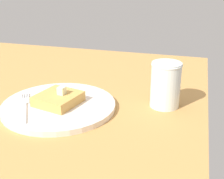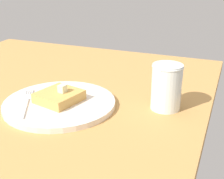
# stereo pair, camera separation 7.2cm
# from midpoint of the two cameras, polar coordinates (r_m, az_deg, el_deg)

# --- Properties ---
(table_surface) EXTENTS (0.91, 0.91, 0.03)m
(table_surface) POSITION_cam_midpoint_polar(r_m,az_deg,el_deg) (0.87, -17.09, -1.31)
(table_surface) COLOR #B38245
(table_surface) RESTS_ON ground
(plate) EXTENTS (0.27, 0.27, 0.01)m
(plate) POSITION_cam_midpoint_polar(r_m,az_deg,el_deg) (0.75, -12.46, -2.93)
(plate) COLOR silver
(plate) RESTS_ON table_surface
(toast_slice_center) EXTENTS (0.11, 0.11, 0.02)m
(toast_slice_center) POSITION_cam_midpoint_polar(r_m,az_deg,el_deg) (0.74, -12.57, -1.73)
(toast_slice_center) COLOR tan
(toast_slice_center) RESTS_ON plate
(butter_pat_primary) EXTENTS (0.02, 0.02, 0.02)m
(butter_pat_primary) POSITION_cam_midpoint_polar(r_m,az_deg,el_deg) (0.73, -12.01, -0.26)
(butter_pat_primary) COLOR beige
(butter_pat_primary) RESTS_ON toast_slice_center
(fork) EXTENTS (0.15, 0.09, 0.00)m
(fork) POSITION_cam_midpoint_polar(r_m,az_deg,el_deg) (0.76, -18.39, -2.79)
(fork) COLOR silver
(fork) RESTS_ON plate
(syrup_jar) EXTENTS (0.07, 0.07, 0.11)m
(syrup_jar) POSITION_cam_midpoint_polar(r_m,az_deg,el_deg) (0.73, 6.98, 0.65)
(syrup_jar) COLOR #59260E
(syrup_jar) RESTS_ON table_surface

